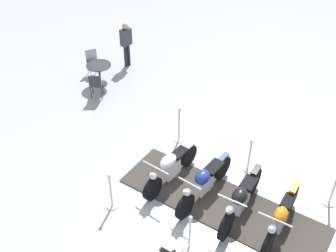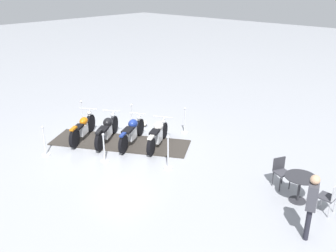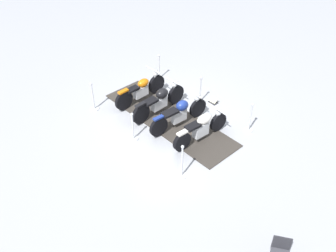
{
  "view_description": "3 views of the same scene",
  "coord_description": "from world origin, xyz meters",
  "px_view_note": "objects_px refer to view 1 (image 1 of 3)",
  "views": [
    {
      "loc": [
        -4.23,
        -5.54,
        7.71
      ],
      "look_at": [
        -0.33,
        2.22,
        0.98
      ],
      "focal_mm": 44.66,
      "sensor_mm": 36.0,
      "label": 1
    },
    {
      "loc": [
        7.97,
        9.69,
        5.68
      ],
      "look_at": [
        -0.39,
        2.06,
        1.12
      ],
      "focal_mm": 39.29,
      "sensor_mm": 36.0,
      "label": 2
    },
    {
      "loc": [
        2.27,
        9.9,
        7.79
      ],
      "look_at": [
        0.3,
        1.23,
        0.72
      ],
      "focal_mm": 40.91,
      "sensor_mm": 36.0,
      "label": 3
    }
  ],
  "objects_px": {
    "info_placard": "(168,249)",
    "motorcycle_copper": "(281,218)",
    "stanchion_left_rear": "(332,193)",
    "cafe_table": "(99,70)",
    "motorcycle_cream": "(170,167)",
    "cafe_chair_near_table": "(96,84)",
    "stanchion_left_front": "(179,129)",
    "stanchion_right_mid": "(190,239)",
    "motorcycle_navy": "(204,182)",
    "bystander_person": "(126,41)",
    "stanchion_left_mid": "(249,159)",
    "cafe_chair_across_table": "(92,60)",
    "motorcycle_black": "(241,199)",
    "stanchion_right_front": "(111,195)"
  },
  "relations": [
    {
      "from": "motorcycle_cream",
      "to": "stanchion_left_front",
      "type": "relative_size",
      "value": 1.73
    },
    {
      "from": "stanchion_left_mid",
      "to": "stanchion_left_front",
      "type": "xyz_separation_m",
      "value": [
        -1.08,
        1.88,
        0.06
      ]
    },
    {
      "from": "stanchion_left_mid",
      "to": "cafe_chair_near_table",
      "type": "relative_size",
      "value": 1.14
    },
    {
      "from": "motorcycle_black",
      "to": "stanchion_left_mid",
      "type": "xyz_separation_m",
      "value": [
        1.09,
        1.18,
        -0.15
      ]
    },
    {
      "from": "motorcycle_copper",
      "to": "stanchion_right_mid",
      "type": "relative_size",
      "value": 1.86
    },
    {
      "from": "motorcycle_navy",
      "to": "stanchion_left_mid",
      "type": "relative_size",
      "value": 2.08
    },
    {
      "from": "info_placard",
      "to": "motorcycle_copper",
      "type": "bearing_deg",
      "value": -135.19
    },
    {
      "from": "motorcycle_cream",
      "to": "stanchion_left_front",
      "type": "distance_m",
      "value": 1.69
    },
    {
      "from": "motorcycle_black",
      "to": "stanchion_left_mid",
      "type": "distance_m",
      "value": 1.61
    },
    {
      "from": "info_placard",
      "to": "bystander_person",
      "type": "height_order",
      "value": "bystander_person"
    },
    {
      "from": "motorcycle_copper",
      "to": "stanchion_left_rear",
      "type": "distance_m",
      "value": 1.69
    },
    {
      "from": "info_placard",
      "to": "cafe_chair_near_table",
      "type": "xyz_separation_m",
      "value": [
        0.61,
        6.39,
        0.47
      ]
    },
    {
      "from": "motorcycle_black",
      "to": "info_placard",
      "type": "relative_size",
      "value": 5.34
    },
    {
      "from": "motorcycle_copper",
      "to": "stanchion_left_front",
      "type": "height_order",
      "value": "stanchion_left_front"
    },
    {
      "from": "motorcycle_navy",
      "to": "cafe_chair_across_table",
      "type": "xyz_separation_m",
      "value": [
        -0.48,
        6.94,
        0.01
      ]
    },
    {
      "from": "stanchion_right_mid",
      "to": "stanchion_left_front",
      "type": "relative_size",
      "value": 0.92
    },
    {
      "from": "cafe_table",
      "to": "bystander_person",
      "type": "xyz_separation_m",
      "value": [
        1.34,
        0.81,
        0.42
      ]
    },
    {
      "from": "cafe_chair_near_table",
      "to": "cafe_chair_across_table",
      "type": "height_order",
      "value": "cafe_chair_across_table"
    },
    {
      "from": "motorcycle_navy",
      "to": "motorcycle_copper",
      "type": "xyz_separation_m",
      "value": [
        0.96,
        -1.68,
        -0.03
      ]
    },
    {
      "from": "stanchion_right_mid",
      "to": "info_placard",
      "type": "xyz_separation_m",
      "value": [
        -0.46,
        0.15,
        -0.25
      ]
    },
    {
      "from": "info_placard",
      "to": "bystander_person",
      "type": "distance_m",
      "value": 8.31
    },
    {
      "from": "motorcycle_copper",
      "to": "bystander_person",
      "type": "distance_m",
      "value": 8.62
    },
    {
      "from": "stanchion_left_mid",
      "to": "stanchion_left_front",
      "type": "relative_size",
      "value": 0.89
    },
    {
      "from": "motorcycle_cream",
      "to": "bystander_person",
      "type": "height_order",
      "value": "bystander_person"
    },
    {
      "from": "info_placard",
      "to": "cafe_chair_near_table",
      "type": "height_order",
      "value": "cafe_chair_near_table"
    },
    {
      "from": "motorcycle_navy",
      "to": "stanchion_left_rear",
      "type": "relative_size",
      "value": 1.96
    },
    {
      "from": "cafe_table",
      "to": "cafe_chair_across_table",
      "type": "relative_size",
      "value": 0.93
    },
    {
      "from": "motorcycle_cream",
      "to": "cafe_chair_across_table",
      "type": "bearing_deg",
      "value": -116.1
    },
    {
      "from": "stanchion_left_mid",
      "to": "cafe_chair_across_table",
      "type": "distance_m",
      "value": 6.91
    },
    {
      "from": "stanchion_left_rear",
      "to": "stanchion_right_mid",
      "type": "bearing_deg",
      "value": 173.85
    },
    {
      "from": "stanchion_left_rear",
      "to": "cafe_table",
      "type": "relative_size",
      "value": 1.28
    },
    {
      "from": "bystander_person",
      "to": "info_placard",
      "type": "bearing_deg",
      "value": -35.2
    },
    {
      "from": "motorcycle_cream",
      "to": "bystander_person",
      "type": "distance_m",
      "value": 6.25
    },
    {
      "from": "motorcycle_cream",
      "to": "cafe_chair_near_table",
      "type": "height_order",
      "value": "motorcycle_cream"
    },
    {
      "from": "motorcycle_copper",
      "to": "cafe_chair_near_table",
      "type": "height_order",
      "value": "motorcycle_copper"
    },
    {
      "from": "stanchion_right_front",
      "to": "stanchion_left_front",
      "type": "distance_m",
      "value": 2.99
    },
    {
      "from": "bystander_person",
      "to": "motorcycle_copper",
      "type": "bearing_deg",
      "value": -18.01
    },
    {
      "from": "stanchion_right_mid",
      "to": "cafe_table",
      "type": "height_order",
      "value": "stanchion_right_mid"
    },
    {
      "from": "cafe_chair_across_table",
      "to": "stanchion_left_rear",
      "type": "bearing_deg",
      "value": 22.6
    },
    {
      "from": "cafe_chair_near_table",
      "to": "stanchion_left_front",
      "type": "bearing_deg",
      "value": -129.9
    },
    {
      "from": "stanchion_right_mid",
      "to": "stanchion_left_mid",
      "type": "bearing_deg",
      "value": 29.75
    },
    {
      "from": "stanchion_right_mid",
      "to": "cafe_chair_across_table",
      "type": "relative_size",
      "value": 1.15
    },
    {
      "from": "cafe_chair_near_table",
      "to": "bystander_person",
      "type": "height_order",
      "value": "bystander_person"
    },
    {
      "from": "stanchion_right_mid",
      "to": "stanchion_left_front",
      "type": "distance_m",
      "value": 3.7
    },
    {
      "from": "stanchion_left_rear",
      "to": "info_placard",
      "type": "bearing_deg",
      "value": 172.51
    },
    {
      "from": "info_placard",
      "to": "cafe_table",
      "type": "height_order",
      "value": "cafe_table"
    },
    {
      "from": "motorcycle_navy",
      "to": "stanchion_left_front",
      "type": "distance_m",
      "value": 2.27
    },
    {
      "from": "motorcycle_navy",
      "to": "cafe_chair_across_table",
      "type": "bearing_deg",
      "value": -111.79
    },
    {
      "from": "motorcycle_cream",
      "to": "motorcycle_copper",
      "type": "xyz_separation_m",
      "value": [
        1.44,
        -2.52,
        -0.02
      ]
    },
    {
      "from": "stanchion_right_front",
      "to": "cafe_chair_near_table",
      "type": "bearing_deg",
      "value": 75.2
    }
  ]
}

